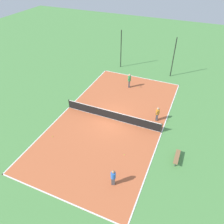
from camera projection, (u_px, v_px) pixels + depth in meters
The scene contains 13 objects.
ground_plane at pixel (112, 119), 22.08m from camera, with size 80.00×80.00×0.00m, color #518E47.
court_surface at pixel (112, 119), 22.07m from camera, with size 10.26×19.07×0.02m.
tennis_net at pixel (112, 115), 21.74m from camera, with size 10.06×0.10×1.03m.
bench at pixel (177, 157), 17.62m from camera, with size 0.36×1.61×0.45m.
player_far_green at pixel (129, 80), 26.35m from camera, with size 0.64×0.99×1.81m.
player_near_blue at pixel (113, 177), 15.52m from camera, with size 0.45×0.45×1.54m.
player_center_orange at pixel (157, 113), 21.39m from camera, with size 0.42×0.96×1.54m.
tennis_ball_midcourt at pixel (138, 87), 26.89m from camera, with size 0.07×0.07×0.07m, color #CCE033.
tennis_ball_right_alley at pixel (52, 136), 20.00m from camera, with size 0.07×0.07×0.07m, color #CCE033.
tennis_ball_near_net at pixel (145, 127), 20.99m from camera, with size 0.07×0.07×0.07m, color #CCE033.
tennis_ball_far_baseline at pixel (124, 155), 18.24m from camera, with size 0.07×0.07×0.07m, color #CCE033.
fence_post_back_left at pixel (121, 49), 30.01m from camera, with size 0.12×0.12×5.21m.
fence_post_back_right at pixel (173, 58), 27.77m from camera, with size 0.12×0.12×5.21m.
Camera 1 is at (6.74, -15.71, 13.98)m, focal length 35.00 mm.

